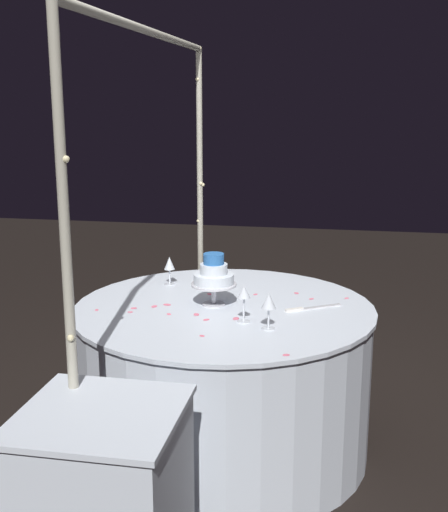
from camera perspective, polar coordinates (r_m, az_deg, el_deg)
The scene contains 24 objects.
ground_plane at distance 3.48m, azimuth 0.00°, elevation -16.24°, with size 12.00×12.00×0.00m, color black.
decorative_arch at distance 3.13m, azimuth -6.18°, elevation 6.45°, with size 2.05×0.06×2.04m.
main_table at distance 3.31m, azimuth 0.00°, elevation -10.58°, with size 1.45×1.45×0.75m.
tiered_cake at distance 3.16m, azimuth -0.90°, elevation -1.70°, with size 0.22×0.22×0.26m.
wine_glass_0 at distance 2.84m, azimuth 3.90°, elevation -4.05°, with size 0.06×0.06×0.16m.
wine_glass_1 at distance 3.53m, azimuth -4.75°, elevation -0.76°, with size 0.06×0.06×0.15m.
wine_glass_2 at distance 2.92m, azimuth 1.74°, elevation -3.38°, with size 0.06×0.06×0.17m.
cake_knife at distance 3.16m, azimuth 7.46°, elevation -4.49°, with size 0.18×0.26×0.01m.
rose_petal_0 at distance 3.12m, azimuth -8.14°, elevation -4.84°, with size 0.03×0.02×0.00m, color #EA6B84.
rose_petal_1 at distance 3.00m, azimuth 1.04°, elevation -5.44°, with size 0.04×0.03×0.00m, color #EA6B84.
rose_petal_2 at distance 3.36m, azimuth 2.75°, elevation -3.34°, with size 0.03×0.02×0.00m, color #EA6B84.
rose_petal_3 at distance 3.35m, azimuth 10.59°, elevation -3.62°, with size 0.03×0.02×0.00m, color #EA6B84.
rose_petal_4 at distance 3.17m, azimuth -7.84°, elevation -4.50°, with size 0.03×0.02×0.00m, color #EA6B84.
rose_petal_5 at distance 3.32m, azimuth 7.60°, elevation -3.70°, with size 0.03×0.02×0.00m, color #EA6B84.
rose_petal_6 at distance 3.05m, azimuth -2.41°, elevation -5.09°, with size 0.04×0.03×0.00m, color #EA6B84.
rose_petal_7 at distance 2.59m, azimuth 5.42°, elevation -8.54°, with size 0.03×0.02×0.00m, color #EA6B84.
rose_petal_8 at distance 2.98m, azimuth -1.55°, elevation -5.54°, with size 0.03×0.02×0.00m, color #EA6B84.
rose_petal_9 at distance 3.40m, azimuth 6.30°, elevation -3.22°, with size 0.03×0.02×0.00m, color #EA6B84.
rose_petal_10 at distance 2.78m, azimuth -1.92°, elevation -6.94°, with size 0.03×0.02×0.00m, color #EA6B84.
rose_petal_11 at distance 3.19m, azimuth -6.07°, elevation -4.37°, with size 0.04×0.03×0.00m, color #EA6B84.
rose_petal_12 at distance 3.17m, azimuth -10.99°, elevation -4.62°, with size 0.03×0.02×0.00m, color #EA6B84.
rose_petal_13 at distance 3.07m, azimuth -4.80°, elevation -5.05°, with size 0.03×0.02×0.00m, color #EA6B84.
rose_petal_14 at distance 3.21m, azimuth -4.96°, elevation -4.23°, with size 0.04×0.03×0.00m, color #EA6B84.
rose_petal_15 at distance 3.37m, azimuth -1.21°, elevation -3.33°, with size 0.04×0.03×0.00m, color #EA6B84.
Camera 1 is at (-2.97, -0.56, 1.71)m, focal length 46.10 mm.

